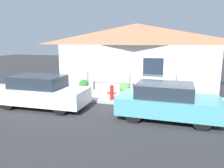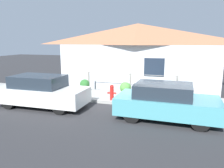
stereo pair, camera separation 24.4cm
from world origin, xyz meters
name	(u,v)px [view 1 (the left image)]	position (x,y,z in m)	size (l,w,h in m)	color
ground_plane	(121,105)	(0.00, 0.00, 0.00)	(60.00, 60.00, 0.00)	#2D2D30
sidewalk	(126,98)	(0.00, 1.07, 0.07)	(24.00, 2.14, 0.14)	#9E9E99
house	(136,38)	(0.00, 3.77, 3.07)	(9.59, 2.23, 3.88)	silver
fence	(130,82)	(0.00, 1.99, 0.72)	(4.90, 0.10, 1.04)	gray
car_left	(41,92)	(-3.29, -1.23, 0.70)	(3.99, 1.62, 1.40)	white
car_right	(167,101)	(2.04, -1.23, 0.67)	(3.74, 1.89, 1.34)	teal
fire_hydrant	(112,92)	(-0.51, 0.27, 0.53)	(0.43, 0.19, 0.73)	red
potted_plant_near_hydrant	(125,88)	(-0.12, 1.35, 0.51)	(0.58, 0.58, 0.68)	#9E5638
potted_plant_by_fence	(84,84)	(-2.54, 1.73, 0.50)	(0.54, 0.54, 0.63)	slate
potted_plant_corner	(176,89)	(2.38, 1.76, 0.51)	(0.57, 0.57, 0.67)	slate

